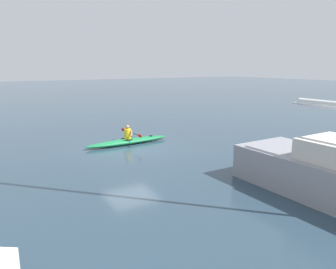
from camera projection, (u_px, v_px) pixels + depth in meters
ground_plane at (130, 150)px, 16.00m from camera, size 160.00×160.00×0.00m
kayak at (128, 141)px, 17.08m from camera, size 4.71×0.86×0.30m
kayaker at (128, 133)px, 16.99m from camera, size 0.44×2.36×0.74m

